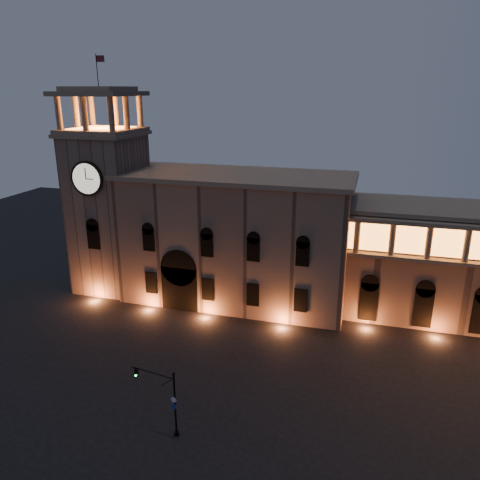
% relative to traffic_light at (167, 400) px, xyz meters
% --- Properties ---
extents(ground, '(160.00, 160.00, 0.00)m').
position_rel_traffic_light_xyz_m(ground, '(-0.18, 5.90, -3.24)').
color(ground, black).
rests_on(ground, ground).
extents(government_building, '(30.80, 12.80, 17.60)m').
position_rel_traffic_light_xyz_m(government_building, '(-2.26, 27.83, 5.53)').
color(government_building, '#78604F').
rests_on(government_building, ground).
extents(clock_tower, '(9.80, 9.80, 32.40)m').
position_rel_traffic_light_xyz_m(clock_tower, '(-20.68, 26.87, 9.26)').
color(clock_tower, '#78604F').
rests_on(clock_tower, ground).
extents(traffic_light, '(4.46, 0.95, 6.18)m').
position_rel_traffic_light_xyz_m(traffic_light, '(0.00, 0.00, 0.00)').
color(traffic_light, black).
rests_on(traffic_light, ground).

